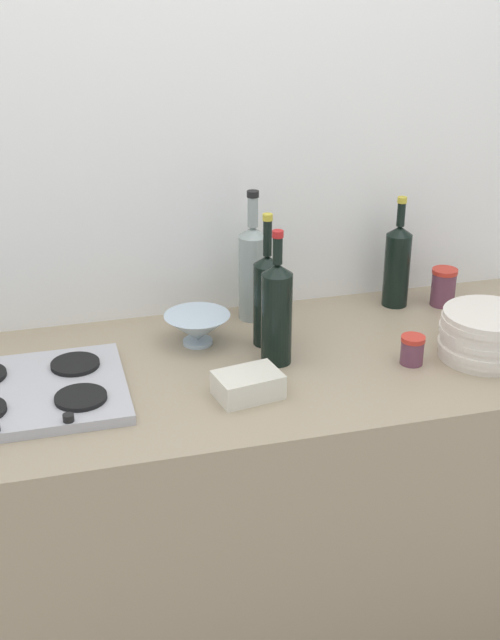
{
  "coord_description": "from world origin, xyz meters",
  "views": [
    {
      "loc": [
        -0.47,
        -1.75,
        1.85
      ],
      "look_at": [
        0.0,
        0.0,
        1.02
      ],
      "focal_mm": 47.06,
      "sensor_mm": 36.0,
      "label": 1
    }
  ],
  "objects_px": {
    "butter_dish": "(248,385)",
    "mixing_bowl": "(197,328)",
    "stovetop_hob": "(30,392)",
    "wine_bottle_rightmost": "(276,311)",
    "plate_stack": "(486,335)",
    "wine_bottle_leftmost": "(397,264)",
    "wine_bottle_mid_left": "(267,298)",
    "wine_bottle_mid_right": "(253,270)",
    "condiment_jar_rear": "(412,350)",
    "condiment_jar_front": "(443,287)"
  },
  "relations": [
    {
      "from": "butter_dish",
      "to": "mixing_bowl",
      "type": "bearing_deg",
      "value": 100.58
    },
    {
      "from": "stovetop_hob",
      "to": "mixing_bowl",
      "type": "distance_m",
      "value": 0.46
    },
    {
      "from": "stovetop_hob",
      "to": "wine_bottle_rightmost",
      "type": "xyz_separation_m",
      "value": [
        0.59,
        0.03,
        0.12
      ]
    },
    {
      "from": "wine_bottle_rightmost",
      "to": "mixing_bowl",
      "type": "xyz_separation_m",
      "value": [
        -0.17,
        0.14,
        -0.09
      ]
    },
    {
      "from": "plate_stack",
      "to": "wine_bottle_leftmost",
      "type": "height_order",
      "value": "wine_bottle_leftmost"
    },
    {
      "from": "wine_bottle_mid_left",
      "to": "wine_bottle_rightmost",
      "type": "height_order",
      "value": "wine_bottle_mid_left"
    },
    {
      "from": "butter_dish",
      "to": "wine_bottle_leftmost",
      "type": "bearing_deg",
      "value": 36.59
    },
    {
      "from": "stovetop_hob",
      "to": "wine_bottle_rightmost",
      "type": "height_order",
      "value": "wine_bottle_rightmost"
    },
    {
      "from": "wine_bottle_leftmost",
      "to": "stovetop_hob",
      "type": "bearing_deg",
      "value": -164.69
    },
    {
      "from": "stovetop_hob",
      "to": "wine_bottle_leftmost",
      "type": "xyz_separation_m",
      "value": [
        1.01,
        0.28,
        0.11
      ]
    },
    {
      "from": "wine_bottle_mid_right",
      "to": "butter_dish",
      "type": "bearing_deg",
      "value": -106.58
    },
    {
      "from": "plate_stack",
      "to": "condiment_jar_rear",
      "type": "distance_m",
      "value": 0.19
    },
    {
      "from": "plate_stack",
      "to": "wine_bottle_mid_left",
      "type": "xyz_separation_m",
      "value": [
        -0.5,
        0.21,
        0.07
      ]
    },
    {
      "from": "stovetop_hob",
      "to": "wine_bottle_mid_left",
      "type": "bearing_deg",
      "value": 12.45
    },
    {
      "from": "condiment_jar_rear",
      "to": "condiment_jar_front",
      "type": "bearing_deg",
      "value": 52.4
    },
    {
      "from": "stovetop_hob",
      "to": "wine_bottle_mid_right",
      "type": "distance_m",
      "value": 0.68
    },
    {
      "from": "plate_stack",
      "to": "condiment_jar_front",
      "type": "distance_m",
      "value": 0.33
    },
    {
      "from": "condiment_jar_rear",
      "to": "plate_stack",
      "type": "bearing_deg",
      "value": -4.36
    },
    {
      "from": "wine_bottle_leftmost",
      "to": "condiment_jar_rear",
      "type": "xyz_separation_m",
      "value": [
        -0.11,
        -0.35,
        -0.09
      ]
    },
    {
      "from": "wine_bottle_leftmost",
      "to": "wine_bottle_rightmost",
      "type": "relative_size",
      "value": 0.93
    },
    {
      "from": "stovetop_hob",
      "to": "wine_bottle_mid_right",
      "type": "relative_size",
      "value": 1.2
    },
    {
      "from": "stovetop_hob",
      "to": "plate_stack",
      "type": "relative_size",
      "value": 1.86
    },
    {
      "from": "wine_bottle_leftmost",
      "to": "condiment_jar_front",
      "type": "distance_m",
      "value": 0.15
    },
    {
      "from": "wine_bottle_rightmost",
      "to": "butter_dish",
      "type": "distance_m",
      "value": 0.21
    },
    {
      "from": "wine_bottle_leftmost",
      "to": "wine_bottle_mid_left",
      "type": "bearing_deg",
      "value": -160.78
    },
    {
      "from": "wine_bottle_mid_left",
      "to": "condiment_jar_front",
      "type": "bearing_deg",
      "value": 11.23
    },
    {
      "from": "wine_bottle_mid_left",
      "to": "condiment_jar_front",
      "type": "relative_size",
      "value": 3.21
    },
    {
      "from": "condiment_jar_rear",
      "to": "wine_bottle_mid_left",
      "type": "bearing_deg",
      "value": 147.32
    },
    {
      "from": "condiment_jar_front",
      "to": "butter_dish",
      "type": "bearing_deg",
      "value": -151.54
    },
    {
      "from": "wine_bottle_mid_left",
      "to": "condiment_jar_rear",
      "type": "bearing_deg",
      "value": -32.68
    },
    {
      "from": "wine_bottle_mid_right",
      "to": "condiment_jar_rear",
      "type": "height_order",
      "value": "wine_bottle_mid_right"
    },
    {
      "from": "wine_bottle_mid_left",
      "to": "wine_bottle_rightmost",
      "type": "relative_size",
      "value": 1.02
    },
    {
      "from": "stovetop_hob",
      "to": "butter_dish",
      "type": "xyz_separation_m",
      "value": [
        0.48,
        -0.12,
        0.01
      ]
    },
    {
      "from": "condiment_jar_rear",
      "to": "wine_bottle_leftmost",
      "type": "bearing_deg",
      "value": 72.61
    },
    {
      "from": "condiment_jar_rear",
      "to": "wine_bottle_rightmost",
      "type": "bearing_deg",
      "value": 162.64
    },
    {
      "from": "wine_bottle_leftmost",
      "to": "butter_dish",
      "type": "xyz_separation_m",
      "value": [
        -0.54,
        -0.4,
        -0.09
      ]
    },
    {
      "from": "wine_bottle_rightmost",
      "to": "butter_dish",
      "type": "bearing_deg",
      "value": -126.12
    },
    {
      "from": "stovetop_hob",
      "to": "butter_dish",
      "type": "height_order",
      "value": "butter_dish"
    },
    {
      "from": "wine_bottle_leftmost",
      "to": "condiment_jar_front",
      "type": "relative_size",
      "value": 2.92
    },
    {
      "from": "plate_stack",
      "to": "condiment_jar_rear",
      "type": "xyz_separation_m",
      "value": [
        -0.19,
        0.01,
        -0.02
      ]
    },
    {
      "from": "plate_stack",
      "to": "butter_dish",
      "type": "bearing_deg",
      "value": -176.51
    },
    {
      "from": "stovetop_hob",
      "to": "wine_bottle_mid_right",
      "type": "height_order",
      "value": "wine_bottle_mid_right"
    },
    {
      "from": "wine_bottle_mid_right",
      "to": "wine_bottle_rightmost",
      "type": "height_order",
      "value": "wine_bottle_mid_right"
    },
    {
      "from": "wine_bottle_leftmost",
      "to": "butter_dish",
      "type": "distance_m",
      "value": 0.67
    },
    {
      "from": "wine_bottle_leftmost",
      "to": "condiment_jar_rear",
      "type": "relative_size",
      "value": 4.33
    },
    {
      "from": "wine_bottle_rightmost",
      "to": "condiment_jar_rear",
      "type": "bearing_deg",
      "value": -17.36
    },
    {
      "from": "wine_bottle_mid_right",
      "to": "butter_dish",
      "type": "relative_size",
      "value": 2.45
    },
    {
      "from": "plate_stack",
      "to": "wine_bottle_mid_right",
      "type": "xyz_separation_m",
      "value": [
        -0.49,
        0.38,
        0.08
      ]
    },
    {
      "from": "wine_bottle_mid_left",
      "to": "wine_bottle_leftmost",
      "type": "bearing_deg",
      "value": 19.22
    },
    {
      "from": "wine_bottle_mid_right",
      "to": "wine_bottle_rightmost",
      "type": "bearing_deg",
      "value": -92.88
    }
  ]
}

